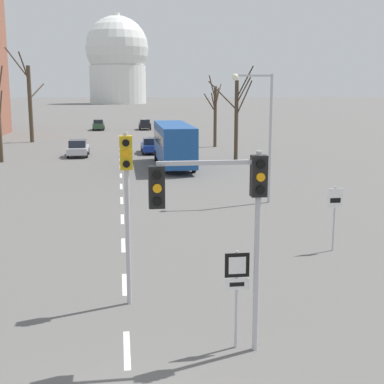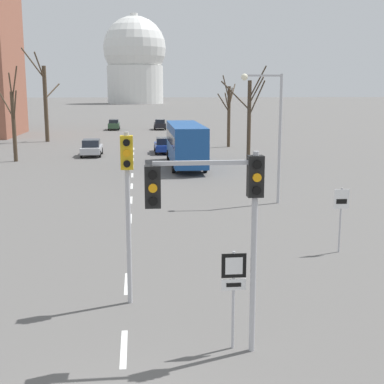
# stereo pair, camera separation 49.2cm
# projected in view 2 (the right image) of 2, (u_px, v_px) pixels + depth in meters

# --- Properties ---
(lane_stripe_0) EXTENTS (0.16, 2.00, 0.01)m
(lane_stripe_0) POSITION_uv_depth(u_px,v_px,m) (124.00, 348.00, 13.16)
(lane_stripe_0) COLOR silver
(lane_stripe_0) RESTS_ON ground_plane
(lane_stripe_1) EXTENTS (0.16, 2.00, 0.01)m
(lane_stripe_1) POSITION_uv_depth(u_px,v_px,m) (127.00, 283.00, 17.55)
(lane_stripe_1) COLOR silver
(lane_stripe_1) RESTS_ON ground_plane
(lane_stripe_2) EXTENTS (0.16, 2.00, 0.01)m
(lane_stripe_2) POSITION_uv_depth(u_px,v_px,m) (129.00, 244.00, 21.95)
(lane_stripe_2) COLOR silver
(lane_stripe_2) RESTS_ON ground_plane
(lane_stripe_3) EXTENTS (0.16, 2.00, 0.01)m
(lane_stripe_3) POSITION_uv_depth(u_px,v_px,m) (130.00, 218.00, 26.34)
(lane_stripe_3) COLOR silver
(lane_stripe_3) RESTS_ON ground_plane
(lane_stripe_4) EXTENTS (0.16, 2.00, 0.01)m
(lane_stripe_4) POSITION_uv_depth(u_px,v_px,m) (131.00, 200.00, 30.74)
(lane_stripe_4) COLOR silver
(lane_stripe_4) RESTS_ON ground_plane
(lane_stripe_5) EXTENTS (0.16, 2.00, 0.01)m
(lane_stripe_5) POSITION_uv_depth(u_px,v_px,m) (132.00, 186.00, 35.13)
(lane_stripe_5) COLOR silver
(lane_stripe_5) RESTS_ON ground_plane
(lane_stripe_6) EXTENTS (0.16, 2.00, 0.01)m
(lane_stripe_6) POSITION_uv_depth(u_px,v_px,m) (132.00, 175.00, 39.53)
(lane_stripe_6) COLOR silver
(lane_stripe_6) RESTS_ON ground_plane
(lane_stripe_7) EXTENTS (0.16, 2.00, 0.01)m
(lane_stripe_7) POSITION_uv_depth(u_px,v_px,m) (133.00, 167.00, 43.92)
(lane_stripe_7) COLOR silver
(lane_stripe_7) RESTS_ON ground_plane
(lane_stripe_8) EXTENTS (0.16, 2.00, 0.01)m
(lane_stripe_8) POSITION_uv_depth(u_px,v_px,m) (133.00, 160.00, 48.32)
(lane_stripe_8) COLOR silver
(lane_stripe_8) RESTS_ON ground_plane
(lane_stripe_9) EXTENTS (0.16, 2.00, 0.01)m
(lane_stripe_9) POSITION_uv_depth(u_px,v_px,m) (133.00, 154.00, 52.71)
(lane_stripe_9) COLOR silver
(lane_stripe_9) RESTS_ON ground_plane
(lane_stripe_10) EXTENTS (0.16, 2.00, 0.01)m
(lane_stripe_10) POSITION_uv_depth(u_px,v_px,m) (134.00, 149.00, 57.11)
(lane_stripe_10) COLOR silver
(lane_stripe_10) RESTS_ON ground_plane
(traffic_signal_near_right) EXTENTS (2.72, 0.34, 4.90)m
(traffic_signal_near_right) POSITION_uv_depth(u_px,v_px,m) (219.00, 202.00, 12.27)
(traffic_signal_near_right) COLOR #B2B2B7
(traffic_signal_near_right) RESTS_ON ground_plane
(traffic_signal_centre_tall) EXTENTS (0.36, 0.34, 5.10)m
(traffic_signal_centre_tall) POSITION_uv_depth(u_px,v_px,m) (128.00, 186.00, 15.32)
(traffic_signal_centre_tall) COLOR #B2B2B7
(traffic_signal_centre_tall) RESTS_ON ground_plane
(route_sign_post) EXTENTS (0.60, 0.08, 2.48)m
(route_sign_post) POSITION_uv_depth(u_px,v_px,m) (234.00, 283.00, 12.86)
(route_sign_post) COLOR #B2B2B7
(route_sign_post) RESTS_ON ground_plane
(speed_limit_sign) EXTENTS (0.60, 0.08, 2.56)m
(speed_limit_sign) POSITION_uv_depth(u_px,v_px,m) (341.00, 209.00, 20.62)
(speed_limit_sign) COLOR #B2B2B7
(speed_limit_sign) RESTS_ON ground_plane
(street_lamp_right) EXTENTS (2.29, 0.36, 7.09)m
(street_lamp_right) POSITION_uv_depth(u_px,v_px,m) (272.00, 123.00, 29.05)
(street_lamp_right) COLOR #B2B2B7
(street_lamp_right) RESTS_ON ground_plane
(sedan_near_left) EXTENTS (1.82, 4.03, 1.63)m
(sedan_near_left) POSITION_uv_depth(u_px,v_px,m) (160.00, 124.00, 83.75)
(sedan_near_left) COLOR black
(sedan_near_left) RESTS_ON ground_plane
(sedan_near_right) EXTENTS (1.96, 4.60, 1.54)m
(sedan_near_right) POSITION_uv_depth(u_px,v_px,m) (164.00, 145.00, 53.21)
(sedan_near_right) COLOR navy
(sedan_near_right) RESTS_ON ground_plane
(sedan_mid_centre) EXTENTS (1.90, 4.44, 1.58)m
(sedan_mid_centre) POSITION_uv_depth(u_px,v_px,m) (92.00, 148.00, 50.84)
(sedan_mid_centre) COLOR #B7B7BC
(sedan_mid_centre) RESTS_ON ground_plane
(sedan_far_left) EXTENTS (1.76, 4.53, 1.61)m
(sedan_far_left) POSITION_uv_depth(u_px,v_px,m) (114.00, 124.00, 83.34)
(sedan_far_left) COLOR #2D4C33
(sedan_far_left) RESTS_ON ground_plane
(city_bus) EXTENTS (2.66, 10.80, 3.48)m
(city_bus) POSITION_uv_depth(u_px,v_px,m) (186.00, 142.00, 43.51)
(city_bus) COLOR #19478C
(city_bus) RESTS_ON ground_plane
(bare_tree_left_near) EXTENTS (4.27, 5.16, 11.14)m
(bare_tree_left_near) POSITION_uv_depth(u_px,v_px,m) (45.00, 100.00, 63.77)
(bare_tree_left_near) COLOR #473828
(bare_tree_left_near) RESTS_ON ground_plane
(bare_tree_right_near) EXTENTS (3.87, 1.64, 8.29)m
(bare_tree_right_near) POSITION_uv_depth(u_px,v_px,m) (249.00, 116.00, 47.25)
(bare_tree_right_near) COLOR #473828
(bare_tree_right_near) RESTS_ON ground_plane
(bare_tree_left_far) EXTENTS (2.33, 2.86, 8.22)m
(bare_tree_left_far) POSITION_uv_depth(u_px,v_px,m) (13.00, 121.00, 46.37)
(bare_tree_left_far) COLOR #473828
(bare_tree_left_far) RESTS_ON ground_plane
(bare_tree_right_far) EXTENTS (2.42, 3.82, 7.73)m
(bare_tree_right_far) POSITION_uv_depth(u_px,v_px,m) (229.00, 113.00, 58.18)
(bare_tree_right_far) COLOR #473828
(bare_tree_right_far) RESTS_ON ground_plane
(capitol_dome) EXTENTS (26.75, 26.75, 37.78)m
(capitol_dome) POSITION_uv_depth(u_px,v_px,m) (135.00, 60.00, 229.47)
(capitol_dome) COLOR silver
(capitol_dome) RESTS_ON ground_plane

